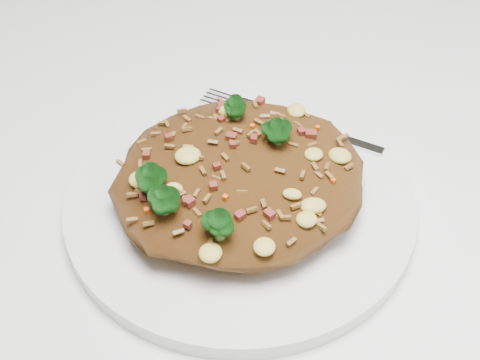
% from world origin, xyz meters
% --- Properties ---
extents(dining_table, '(1.20, 0.80, 0.75)m').
position_xyz_m(dining_table, '(0.00, 0.00, 0.66)').
color(dining_table, white).
rests_on(dining_table, ground).
extents(plate, '(0.26, 0.26, 0.01)m').
position_xyz_m(plate, '(-0.06, -0.05, 0.76)').
color(plate, white).
rests_on(plate, dining_table).
extents(fried_rice, '(0.19, 0.17, 0.06)m').
position_xyz_m(fried_rice, '(-0.06, -0.05, 0.79)').
color(fried_rice, brown).
rests_on(fried_rice, plate).
extents(fork, '(0.12, 0.13, 0.00)m').
position_xyz_m(fork, '(0.01, -0.00, 0.77)').
color(fork, silver).
rests_on(fork, plate).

